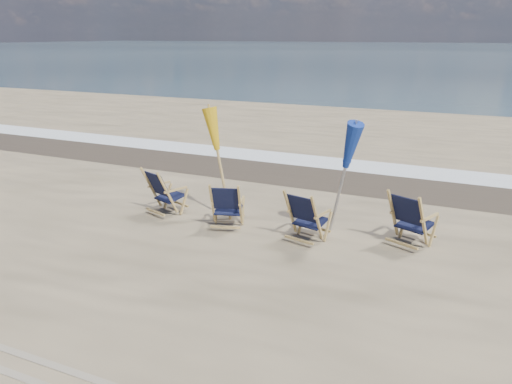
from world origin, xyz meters
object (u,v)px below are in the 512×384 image
Objects in this scene: beach_chair_0 at (168,195)px; beach_chair_1 at (240,207)px; beach_chair_2 at (317,220)px; beach_chair_3 at (423,224)px; umbrella_blue at (343,145)px; umbrella_yellow at (220,134)px.

beach_chair_0 is 1.06× the size of beach_chair_1.
beach_chair_2 is 1.81m from beach_chair_3.
beach_chair_2 is at bearing 39.39° from beach_chair_3.
umbrella_blue is (0.26, 0.56, 1.27)m from beach_chair_2.
beach_chair_0 is 1.02× the size of beach_chair_2.
umbrella_blue reaches higher than beach_chair_2.
beach_chair_0 is at bearing -149.63° from umbrella_yellow.
beach_chair_1 is 0.91× the size of beach_chair_3.
umbrella_yellow is 0.98× the size of umbrella_blue.
beach_chair_3 is 0.47× the size of umbrella_yellow.
beach_chair_1 is at bearing -167.56° from umbrella_blue.
umbrella_yellow reaches higher than beach_chair_2.
beach_chair_1 is (1.63, 0.02, -0.03)m from beach_chair_0.
beach_chair_2 is 0.44× the size of umbrella_blue.
umbrella_blue reaches higher than umbrella_yellow.
beach_chair_1 is at bearing -159.16° from beach_chair_0.
umbrella_yellow is (-2.27, 0.69, 1.24)m from beach_chair_2.
beach_chair_1 is 3.33m from beach_chair_3.
beach_chair_0 reaches higher than beach_chair_2.
beach_chair_1 is 0.43× the size of umbrella_yellow.
beach_chair_0 is 0.45× the size of umbrella_yellow.
beach_chair_0 is at bearing -172.97° from umbrella_blue.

